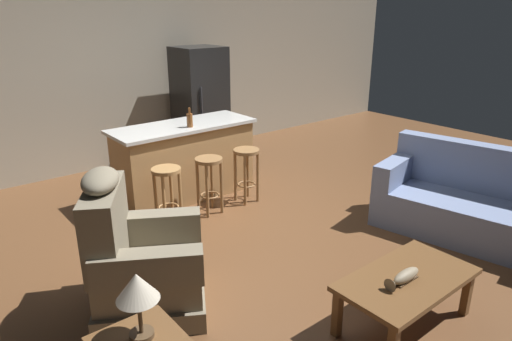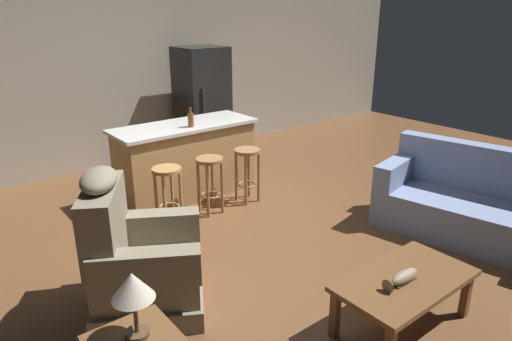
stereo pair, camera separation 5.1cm
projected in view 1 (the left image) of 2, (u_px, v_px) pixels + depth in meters
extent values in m
plane|color=brown|center=(251.00, 233.00, 4.97)|extent=(12.00, 12.00, 0.00)
cube|color=#A89E89|center=(121.00, 79.00, 6.81)|extent=(12.00, 0.05, 2.60)
cube|color=brown|center=(407.00, 279.00, 3.41)|extent=(1.10, 0.60, 0.04)
cube|color=brown|center=(467.00, 293.00, 3.59)|extent=(0.06, 0.06, 0.38)
cube|color=brown|center=(337.00, 313.00, 3.36)|extent=(0.06, 0.06, 0.38)
cube|color=brown|center=(413.00, 268.00, 3.94)|extent=(0.06, 0.06, 0.38)
cube|color=#4C3823|center=(406.00, 280.00, 3.35)|extent=(0.22, 0.07, 0.01)
ellipsoid|color=gray|center=(406.00, 276.00, 3.34)|extent=(0.28, 0.09, 0.09)
cone|color=gray|center=(392.00, 284.00, 3.23)|extent=(0.06, 0.10, 0.10)
cube|color=#707FA3|center=(468.00, 228.00, 4.86)|extent=(1.21, 2.03, 0.20)
cube|color=#707FA3|center=(471.00, 210.00, 4.79)|extent=(1.21, 2.03, 0.22)
cube|color=#707FA3|center=(485.00, 169.00, 4.90)|extent=(0.59, 1.90, 0.52)
cube|color=#707FA3|center=(396.00, 170.00, 5.21)|extent=(0.86, 0.37, 0.28)
cube|color=#756B56|center=(153.00, 296.00, 3.73)|extent=(1.15, 1.15, 0.18)
cube|color=#756B56|center=(151.00, 274.00, 3.66)|extent=(1.07, 1.06, 0.24)
cube|color=#756B56|center=(106.00, 227.00, 3.47)|extent=(0.59, 0.77, 0.64)
ellipsoid|color=#756B56|center=(100.00, 181.00, 3.34)|extent=(0.46, 0.53, 0.16)
cube|color=#756B56|center=(153.00, 227.00, 3.88)|extent=(0.78, 0.56, 0.26)
cube|color=#756B56|center=(148.00, 269.00, 3.27)|extent=(0.78, 0.56, 0.26)
cylinder|color=#4C3823|center=(142.00, 334.00, 2.58)|extent=(0.14, 0.14, 0.03)
cylinder|color=#4C3823|center=(140.00, 316.00, 2.53)|extent=(0.02, 0.02, 0.22)
cone|color=#BCB29E|center=(137.00, 287.00, 2.47)|extent=(0.24, 0.24, 0.16)
cube|color=#AD7F4C|center=(185.00, 162.00, 5.80)|extent=(1.71, 0.63, 0.91)
cube|color=silver|center=(183.00, 126.00, 5.64)|extent=(1.80, 0.70, 0.04)
cylinder|color=#A87A47|center=(166.00, 170.00, 4.92)|extent=(0.32, 0.32, 0.04)
torus|color=#A87A47|center=(169.00, 207.00, 5.07)|extent=(0.23, 0.23, 0.02)
cylinder|color=#A87A47|center=(164.00, 204.00, 4.90)|extent=(0.04, 0.04, 0.64)
cylinder|color=#A87A47|center=(181.00, 199.00, 5.02)|extent=(0.04, 0.04, 0.64)
cylinder|color=#A87A47|center=(156.00, 198.00, 5.05)|extent=(0.04, 0.04, 0.64)
cylinder|color=#A87A47|center=(172.00, 194.00, 5.17)|extent=(0.04, 0.04, 0.64)
cylinder|color=olive|center=(209.00, 160.00, 5.24)|extent=(0.32, 0.32, 0.04)
torus|color=olive|center=(210.00, 195.00, 5.39)|extent=(0.23, 0.23, 0.02)
cylinder|color=olive|center=(207.00, 192.00, 5.23)|extent=(0.04, 0.04, 0.64)
cylinder|color=olive|center=(222.00, 188.00, 5.35)|extent=(0.04, 0.04, 0.64)
cylinder|color=olive|center=(198.00, 187.00, 5.37)|extent=(0.04, 0.04, 0.64)
cylinder|color=olive|center=(212.00, 183.00, 5.49)|extent=(0.04, 0.04, 0.64)
cylinder|color=olive|center=(246.00, 151.00, 5.57)|extent=(0.32, 0.32, 0.04)
torus|color=olive|center=(247.00, 184.00, 5.72)|extent=(0.23, 0.23, 0.02)
cylinder|color=olive|center=(245.00, 181.00, 5.55)|extent=(0.04, 0.04, 0.64)
cylinder|color=olive|center=(258.00, 177.00, 5.67)|extent=(0.04, 0.04, 0.64)
cylinder|color=olive|center=(235.00, 177.00, 5.70)|extent=(0.04, 0.04, 0.64)
cylinder|color=olive|center=(248.00, 173.00, 5.82)|extent=(0.04, 0.04, 0.64)
cube|color=black|center=(200.00, 104.00, 7.14)|extent=(0.70, 0.66, 1.76)
cylinder|color=#333338|center=(202.00, 104.00, 6.74)|extent=(0.02, 0.02, 0.50)
cylinder|color=brown|center=(190.00, 120.00, 5.48)|extent=(0.07, 0.07, 0.17)
cylinder|color=brown|center=(189.00, 111.00, 5.44)|extent=(0.03, 0.03, 0.07)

